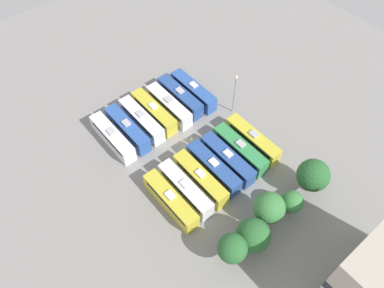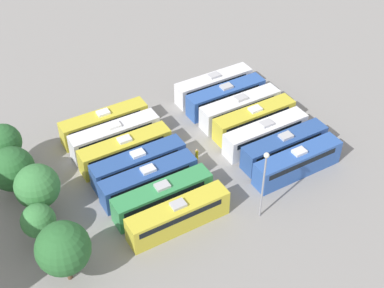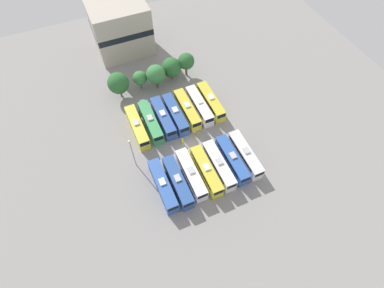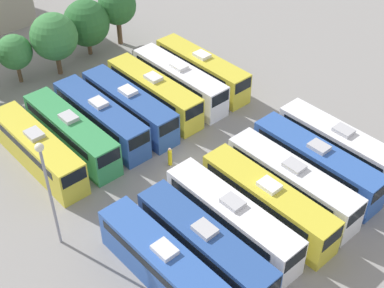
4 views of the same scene
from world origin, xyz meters
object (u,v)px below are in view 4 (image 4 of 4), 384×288
object	(u,v)px
bus_4	(291,181)
light_pole	(47,180)
tree_1	(15,52)
bus_0	(165,266)
bus_3	(267,201)
tree_3	(86,23)
bus_7	(38,149)
bus_10	(129,105)
bus_2	(231,218)
bus_8	(71,132)
bus_9	(100,117)
bus_13	(201,69)
tree_2	(54,37)
bus_11	(154,92)
bus_6	(340,146)
tree_4	(117,6)
worker_person	(170,157)
bus_12	(179,80)
bus_1	(204,245)
bus_5	(316,162)

from	to	relation	value
bus_4	light_pole	size ratio (longest dim) A/B	1.26
tree_1	bus_0	bearing A→B (deg)	-99.58
bus_3	tree_3	distance (m)	31.00
bus_7	bus_10	size ratio (longest dim) A/B	1.00
bus_2	bus_8	size ratio (longest dim) A/B	1.00
bus_9	bus_13	size ratio (longest dim) A/B	1.00
bus_7	tree_3	world-z (taller)	tree_3
bus_7	tree_2	xyz separation A→B (m)	(9.22, 12.12, 2.60)
bus_7	bus_13	xyz separation A→B (m)	(19.15, 0.34, 0.00)
bus_3	bus_11	distance (m)	17.61
bus_11	bus_13	size ratio (longest dim) A/B	1.00
bus_6	bus_11	distance (m)	18.27
bus_6	tree_1	distance (m)	33.39
bus_11	bus_9	bearing A→B (deg)	-179.64
bus_9	tree_3	world-z (taller)	tree_3
bus_6	bus_10	size ratio (longest dim) A/B	1.00
bus_8	tree_4	world-z (taller)	tree_4
tree_1	tree_2	world-z (taller)	tree_2
bus_7	bus_9	xyz separation A→B (m)	(6.52, 0.25, 0.00)
tree_1	bus_6	bearing A→B (deg)	-65.06
bus_11	tree_4	distance (m)	14.32
bus_11	bus_7	bearing A→B (deg)	-178.71
light_pole	tree_3	world-z (taller)	light_pole
bus_8	bus_0	bearing A→B (deg)	-100.70
bus_3	worker_person	world-z (taller)	bus_3
bus_11	light_pole	world-z (taller)	light_pole
bus_8	light_pole	bearing A→B (deg)	-127.06
bus_2	bus_11	xyz separation A→B (m)	(6.27, 16.79, 0.00)
bus_4	light_pole	world-z (taller)	light_pole
bus_12	bus_6	bearing A→B (deg)	-78.94
bus_1	tree_4	bearing A→B (deg)	64.03
bus_5	bus_0	bearing A→B (deg)	179.42
bus_1	tree_3	xyz separation A→B (m)	(10.73, 30.61, 2.02)
bus_0	bus_7	distance (m)	16.58
bus_11	light_pole	bearing A→B (deg)	-150.97
bus_3	bus_8	xyz separation A→B (m)	(-6.42, 17.19, 0.00)
bus_13	tree_4	size ratio (longest dim) A/B	1.69
bus_4	tree_2	bearing A→B (deg)	97.05
bus_9	bus_13	distance (m)	12.63
bus_2	tree_2	xyz separation A→B (m)	(2.70, 28.62, 2.60)
bus_6	worker_person	bearing A→B (deg)	139.40
bus_4	bus_9	xyz separation A→B (m)	(-6.29, 17.15, 0.00)
bus_1	bus_5	distance (m)	12.78
bus_10	bus_11	size ratio (longest dim) A/B	1.00
bus_10	bus_12	xyz separation A→B (m)	(6.39, 0.20, 0.00)
bus_10	worker_person	distance (m)	7.58
bus_7	tree_4	bearing A→B (deg)	36.29
bus_6	bus_8	bearing A→B (deg)	133.40
bus_1	bus_10	size ratio (longest dim) A/B	1.00
worker_person	bus_10	bearing A→B (deg)	80.34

